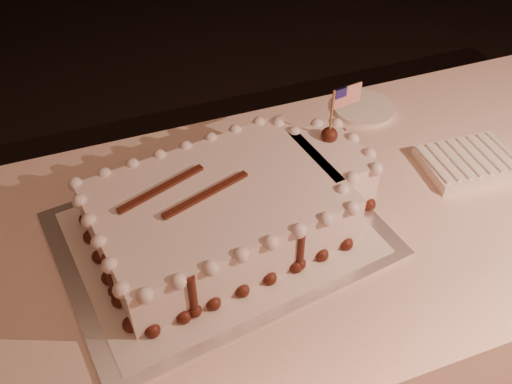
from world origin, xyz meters
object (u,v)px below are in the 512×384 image
object	(u,v)px
sheet_cake	(233,207)
side_plate	(364,108)
napkin_stack	(468,162)
banquet_table	(278,324)
cake_board	(220,234)

from	to	relation	value
sheet_cake	side_plate	bearing A→B (deg)	31.85
napkin_stack	side_plate	world-z (taller)	napkin_stack
sheet_cake	napkin_stack	world-z (taller)	sheet_cake
banquet_table	cake_board	distance (m)	0.40
napkin_stack	side_plate	bearing A→B (deg)	112.45
banquet_table	side_plate	xyz separation A→B (m)	(0.35, 0.30, 0.38)
cake_board	sheet_cake	world-z (taller)	sheet_cake
banquet_table	napkin_stack	size ratio (longest dim) A/B	11.03
banquet_table	side_plate	world-z (taller)	side_plate
cake_board	banquet_table	bearing A→B (deg)	-14.83
sheet_cake	napkin_stack	bearing A→B (deg)	-0.13
banquet_table	cake_board	world-z (taller)	cake_board
side_plate	banquet_table	bearing A→B (deg)	-139.48
cake_board	napkin_stack	xyz separation A→B (m)	(0.60, 0.00, 0.01)
napkin_stack	cake_board	bearing A→B (deg)	-179.62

